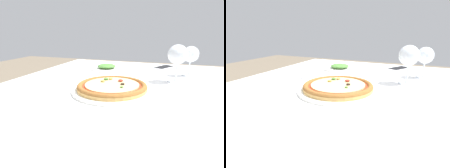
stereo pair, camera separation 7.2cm
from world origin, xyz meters
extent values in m
cube|color=brown|center=(0.00, 0.00, 0.72)|extent=(1.09, 1.06, 0.04)
cube|color=white|center=(0.00, 0.00, 0.74)|extent=(1.19, 1.16, 0.01)
cylinder|color=brown|center=(-0.49, 0.47, 0.35)|extent=(0.06, 0.06, 0.70)
cylinder|color=brown|center=(0.49, 0.47, 0.35)|extent=(0.06, 0.06, 0.70)
cylinder|color=white|center=(-0.08, -0.10, 0.75)|extent=(0.31, 0.31, 0.01)
cylinder|color=tan|center=(-0.08, -0.10, 0.76)|extent=(0.27, 0.27, 0.01)
torus|color=#935B28|center=(-0.08, -0.10, 0.77)|extent=(0.27, 0.27, 0.02)
cylinder|color=#BC381E|center=(-0.08, -0.10, 0.77)|extent=(0.23, 0.23, 0.00)
cylinder|color=beige|center=(-0.08, -0.10, 0.77)|extent=(0.21, 0.21, 0.00)
ellipsoid|color=#A83323|center=(-0.06, -0.06, 0.78)|extent=(0.02, 0.02, 0.01)
ellipsoid|color=#4C7A33|center=(-0.04, -0.13, 0.78)|extent=(0.01, 0.01, 0.01)
ellipsoid|color=#BC9342|center=(-0.13, -0.08, 0.78)|extent=(0.02, 0.02, 0.01)
ellipsoid|color=#4C7A33|center=(-0.13, -0.05, 0.78)|extent=(0.02, 0.02, 0.01)
ellipsoid|color=#BC9342|center=(-0.11, -0.04, 0.78)|extent=(0.02, 0.02, 0.01)
ellipsoid|color=#2D2319|center=(-0.04, -0.10, 0.78)|extent=(0.02, 0.02, 0.01)
cube|color=silver|center=(-0.31, 0.05, 0.75)|extent=(0.04, 0.11, 0.00)
cube|color=silver|center=(-0.30, 0.11, 0.75)|extent=(0.03, 0.02, 0.00)
cube|color=silver|center=(-0.30, 0.14, 0.75)|extent=(0.02, 0.04, 0.00)
cube|color=silver|center=(-0.29, 0.14, 0.75)|extent=(0.02, 0.04, 0.00)
cube|color=silver|center=(-0.29, 0.14, 0.75)|extent=(0.02, 0.04, 0.00)
cube|color=silver|center=(-0.28, 0.14, 0.75)|extent=(0.02, 0.04, 0.00)
cylinder|color=silver|center=(0.22, 0.27, 0.75)|extent=(0.07, 0.07, 0.00)
cylinder|color=silver|center=(0.22, 0.27, 0.79)|extent=(0.01, 0.01, 0.07)
sphere|color=silver|center=(0.22, 0.27, 0.86)|extent=(0.08, 0.08, 0.08)
cylinder|color=silver|center=(0.15, 0.12, 0.75)|extent=(0.07, 0.07, 0.00)
cylinder|color=silver|center=(0.15, 0.12, 0.79)|extent=(0.01, 0.01, 0.09)
sphere|color=silver|center=(0.15, 0.12, 0.87)|extent=(0.09, 0.09, 0.09)
cube|color=white|center=(0.08, 0.42, 0.75)|extent=(0.13, 0.16, 0.01)
cube|color=black|center=(0.08, 0.42, 0.75)|extent=(0.12, 0.14, 0.00)
cylinder|color=white|center=(-0.24, 0.27, 0.75)|extent=(0.18, 0.18, 0.01)
ellipsoid|color=#4C8438|center=(-0.24, 0.27, 0.77)|extent=(0.11, 0.11, 0.03)
camera|label=1|loc=(0.13, -0.76, 0.98)|focal=30.00mm
camera|label=2|loc=(0.20, -0.74, 0.98)|focal=30.00mm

